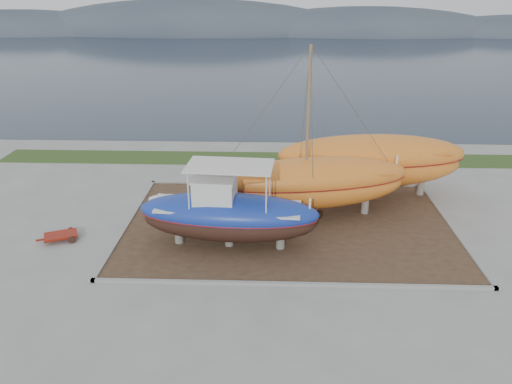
# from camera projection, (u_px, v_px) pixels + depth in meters

# --- Properties ---
(ground) EXTENTS (140.00, 140.00, 0.00)m
(ground) POSITION_uv_depth(u_px,v_px,m) (290.00, 262.00, 24.51)
(ground) COLOR gray
(ground) RESTS_ON ground
(dirt_patch) EXTENTS (18.00, 12.00, 0.06)m
(dirt_patch) POSITION_uv_depth(u_px,v_px,m) (288.00, 225.00, 28.19)
(dirt_patch) COLOR #422D1E
(dirt_patch) RESTS_ON ground
(curb_frame) EXTENTS (18.60, 12.60, 0.15)m
(curb_frame) POSITION_uv_depth(u_px,v_px,m) (288.00, 224.00, 28.17)
(curb_frame) COLOR gray
(curb_frame) RESTS_ON ground
(grass_strip) EXTENTS (44.00, 3.00, 0.08)m
(grass_strip) POSITION_uv_depth(u_px,v_px,m) (285.00, 159.00, 38.78)
(grass_strip) COLOR #284219
(grass_strip) RESTS_ON ground
(sea) EXTENTS (260.00, 100.00, 0.04)m
(sea) POSITION_uv_depth(u_px,v_px,m) (279.00, 60.00, 89.04)
(sea) COLOR #1C2738
(sea) RESTS_ON ground
(mountain_ridge) EXTENTS (200.00, 36.00, 20.00)m
(mountain_ridge) POSITION_uv_depth(u_px,v_px,m) (278.00, 32.00, 139.75)
(mountain_ridge) COLOR #333D49
(mountain_ridge) RESTS_ON ground
(blue_caique) EXTENTS (9.40, 3.55, 4.43)m
(blue_caique) POSITION_uv_depth(u_px,v_px,m) (228.00, 206.00, 25.11)
(blue_caique) COLOR #19349D
(blue_caique) RESTS_ON dirt_patch
(white_dinghy) EXTENTS (4.14, 2.33, 1.18)m
(white_dinghy) POSITION_uv_depth(u_px,v_px,m) (180.00, 206.00, 29.05)
(white_dinghy) COLOR silver
(white_dinghy) RESTS_ON dirt_patch
(orange_sailboat) EXTENTS (11.31, 5.30, 9.73)m
(orange_sailboat) POSITION_uv_depth(u_px,v_px,m) (317.00, 136.00, 27.26)
(orange_sailboat) COLOR orange
(orange_sailboat) RESTS_ON dirt_patch
(orange_bare_hull) EXTENTS (12.03, 4.48, 3.86)m
(orange_bare_hull) POSITION_uv_depth(u_px,v_px,m) (370.00, 167.00, 31.34)
(orange_bare_hull) COLOR orange
(orange_bare_hull) RESTS_ON dirt_patch
(red_trailer) EXTENTS (2.78, 2.15, 0.35)m
(red_trailer) POSITION_uv_depth(u_px,v_px,m) (61.00, 237.00, 26.52)
(red_trailer) COLOR maroon
(red_trailer) RESTS_ON ground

